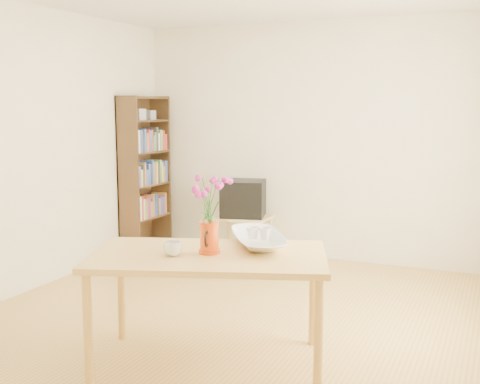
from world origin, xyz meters
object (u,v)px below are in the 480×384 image
at_px(pitcher, 209,239).
at_px(television, 244,198).
at_px(table, 209,265).
at_px(mug, 173,249).
at_px(bowl, 258,212).

relative_size(pitcher, television, 0.38).
distance_m(table, mug, 0.27).
distance_m(pitcher, mug, 0.25).
bearing_deg(television, mug, -90.25).
bearing_deg(television, pitcher, -85.90).
bearing_deg(table, pitcher, 72.13).
bearing_deg(pitcher, television, 94.42).
distance_m(bowl, television, 2.65).
relative_size(bowl, television, 0.88).
bearing_deg(bowl, mug, -128.21).
relative_size(pitcher, mug, 1.82).
xyz_separation_m(table, television, (-0.94, 2.72, -0.01)).
height_order(table, television, television).
height_order(pitcher, mug, pitcher).
bearing_deg(table, bowl, 39.96).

